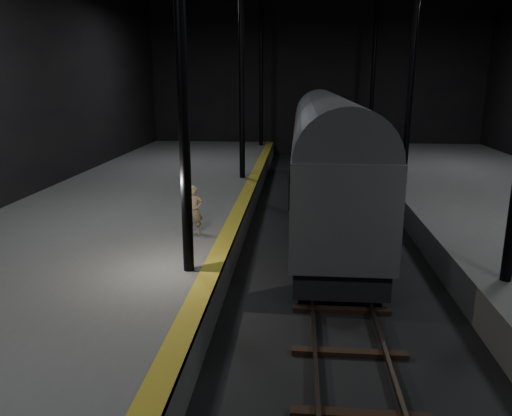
# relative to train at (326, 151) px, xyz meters

# --- Properties ---
(ground) EXTENTS (44.00, 44.00, 0.00)m
(ground) POSITION_rel_train_xyz_m (0.00, -5.10, -2.73)
(ground) COLOR black
(ground) RESTS_ON ground
(platform_left) EXTENTS (9.00, 43.80, 1.00)m
(platform_left) POSITION_rel_train_xyz_m (-7.50, -5.10, -2.23)
(platform_left) COLOR #565653
(platform_left) RESTS_ON ground
(tactile_strip) EXTENTS (0.50, 43.80, 0.01)m
(tactile_strip) POSITION_rel_train_xyz_m (-3.25, -5.10, -1.73)
(tactile_strip) COLOR olive
(tactile_strip) RESTS_ON platform_left
(track) EXTENTS (2.40, 43.00, 0.24)m
(track) POSITION_rel_train_xyz_m (0.00, -5.10, -2.66)
(track) COLOR #3F3328
(track) RESTS_ON ground
(train) EXTENTS (2.75, 18.32, 4.90)m
(train) POSITION_rel_train_xyz_m (0.00, 0.00, 0.00)
(train) COLOR #9B9DA2
(train) RESTS_ON ground
(woman) EXTENTS (0.60, 0.44, 1.52)m
(woman) POSITION_rel_train_xyz_m (-4.25, -6.21, -0.97)
(woman) COLOR #947E5B
(woman) RESTS_ON platform_left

